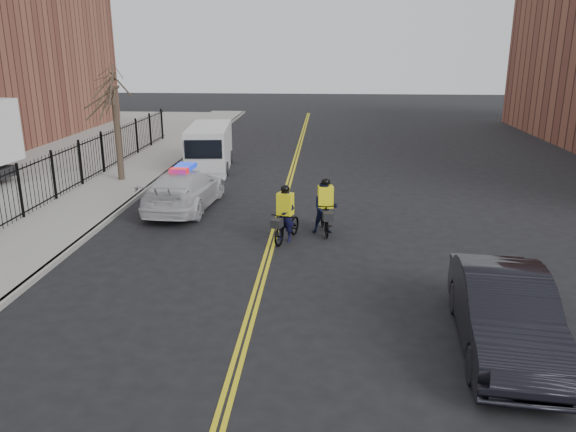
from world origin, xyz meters
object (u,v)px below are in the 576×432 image
(cargo_van, at_px, (209,149))
(cyclist_near, at_px, (285,221))
(dark_sedan, at_px, (505,313))
(cyclist_far, at_px, (325,212))
(police_cruiser, at_px, (184,189))

(cargo_van, relative_size, cyclist_near, 2.71)
(dark_sedan, relative_size, cyclist_far, 2.57)
(cyclist_near, relative_size, cyclist_far, 1.03)
(police_cruiser, distance_m, dark_sedan, 13.27)
(police_cruiser, distance_m, cyclist_far, 5.91)
(cargo_van, height_order, cyclist_near, cargo_van)
(dark_sedan, bearing_deg, cyclist_near, 133.19)
(police_cruiser, distance_m, cyclist_near, 5.29)
(dark_sedan, distance_m, cyclist_near, 8.06)
(cyclist_near, bearing_deg, cargo_van, 132.71)
(dark_sedan, bearing_deg, cyclist_far, 122.42)
(cyclist_near, distance_m, cyclist_far, 1.52)
(cargo_van, bearing_deg, cyclist_near, -72.05)
(dark_sedan, height_order, cargo_van, cargo_van)
(cargo_van, xyz_separation_m, cyclist_far, (5.82, -9.61, -0.32))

